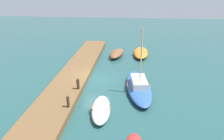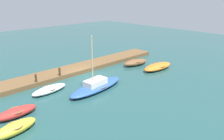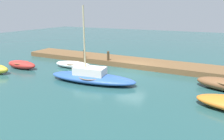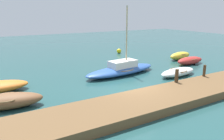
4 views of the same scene
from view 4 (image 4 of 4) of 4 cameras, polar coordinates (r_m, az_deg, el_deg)
ground_plane at (r=14.88m, az=5.33°, el=-5.68°), size 84.00×84.00×0.00m
dock_platform at (r=13.13m, az=11.18°, el=-7.60°), size 26.84×3.07×0.50m
rowboat_white at (r=19.27m, az=16.61°, el=-0.50°), size 3.88×1.68×0.62m
sailboat_blue at (r=18.91m, az=2.46°, el=0.22°), size 7.16×2.84×5.68m
rowboat_brown at (r=13.62m, az=-25.48°, el=-7.21°), size 4.04×2.15×0.83m
rowboat_red at (r=23.90m, az=19.43°, el=2.33°), size 3.31×1.29×0.76m
dinghy_yellow at (r=26.02m, az=17.12°, el=3.57°), size 3.30×1.54×0.84m
mooring_post_west at (r=15.72m, az=16.31°, el=-1.42°), size 0.24×0.24×0.92m
mooring_post_mid_west at (r=17.85m, az=22.68°, el=-0.16°), size 0.20×0.20×0.87m
marker_buoy at (r=28.63m, az=1.81°, el=4.92°), size 0.59×0.59×0.59m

